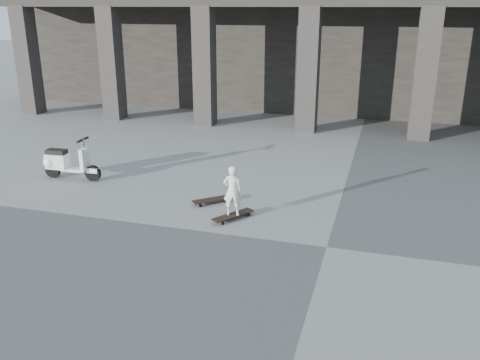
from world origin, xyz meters
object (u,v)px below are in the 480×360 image
(longboard, at_px, (233,215))
(scooter, at_px, (62,162))
(child, at_px, (233,191))
(skateboard_spare, at_px, (212,200))

(longboard, height_order, scooter, scooter)
(scooter, bearing_deg, longboard, -16.95)
(longboard, xyz_separation_m, scooter, (-4.70, 1.22, 0.33))
(child, bearing_deg, scooter, -23.80)
(longboard, bearing_deg, skateboard_spare, 78.83)
(longboard, distance_m, skateboard_spare, 0.95)
(longboard, relative_size, skateboard_spare, 1.17)
(skateboard_spare, distance_m, scooter, 4.07)
(child, relative_size, scooter, 0.68)
(longboard, bearing_deg, scooter, 109.10)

